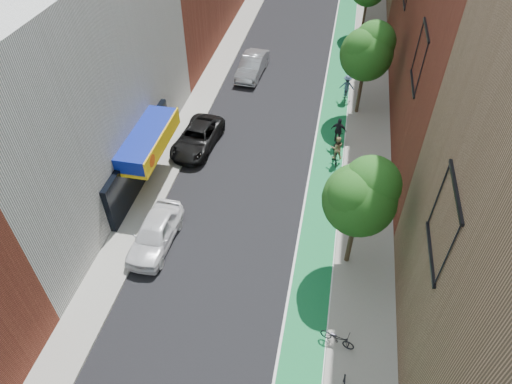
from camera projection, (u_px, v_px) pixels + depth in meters
The scene contains 13 objects.
bike_lane at pixel (336, 97), 35.05m from camera, with size 2.00×68.00×0.01m, color #126840.
sidewalk_left at pixel (210, 83), 36.43m from camera, with size 2.00×68.00×0.15m, color gray.
sidewalk_right at pixel (369, 99), 34.65m from camera, with size 3.00×68.00×0.15m, color gray.
building_left_white at pixel (54, 86), 24.48m from camera, with size 8.00×20.00×12.00m, color silver.
tree_near at pixel (361, 195), 20.17m from camera, with size 3.40×3.36×6.42m.
tree_mid at pixel (368, 50), 30.07m from camera, with size 3.55×3.53×6.74m.
parked_car_white at pixel (155, 233), 23.70m from camera, with size 1.85×4.59×1.57m, color white.
parked_car_black at pixel (197, 138), 29.97m from camera, with size 2.34×5.08×1.41m, color black.
parked_car_silver at pixel (252, 66), 37.05m from camera, with size 1.71×4.90×1.61m, color #95999D.
cyclist_lane_near at pixel (336, 152), 28.65m from camera, with size 0.86×1.59×1.93m.
cyclist_lane_mid at pixel (338, 136), 29.94m from camera, with size 1.08×1.62×2.09m.
cyclist_lane_far at pixel (346, 89), 34.11m from camera, with size 1.09×1.51×2.01m.
parked_bike_near at pixel (337, 338), 19.59m from camera, with size 0.54×1.56×0.82m, color black.
Camera 1 is at (3.92, -5.28, 18.49)m, focal length 32.00 mm.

